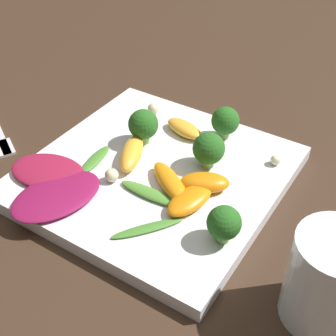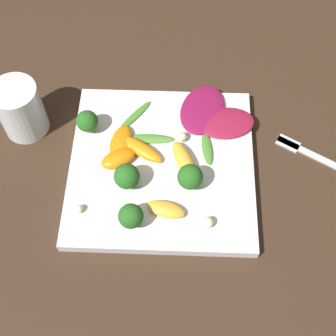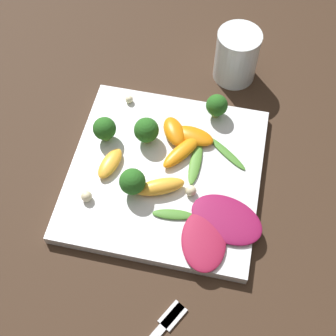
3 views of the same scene
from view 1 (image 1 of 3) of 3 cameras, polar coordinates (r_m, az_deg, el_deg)
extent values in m
plane|color=#382619|center=(0.58, -1.51, -1.52)|extent=(2.40, 2.40, 0.00)
cube|color=white|center=(0.57, -1.52, -0.83)|extent=(0.29, 0.29, 0.02)
cylinder|color=white|center=(0.43, 19.05, -12.82)|extent=(0.07, 0.07, 0.09)
cube|color=silver|center=(0.66, -19.28, 2.47)|extent=(0.04, 0.04, 0.01)
ellipsoid|color=maroon|center=(0.54, -13.45, -3.25)|extent=(0.10, 0.12, 0.01)
ellipsoid|color=maroon|center=(0.57, -14.44, -0.34)|extent=(0.10, 0.08, 0.01)
ellipsoid|color=orange|center=(0.53, 0.30, -1.79)|extent=(0.08, 0.06, 0.02)
ellipsoid|color=orange|center=(0.51, 2.68, -3.86)|extent=(0.04, 0.07, 0.02)
ellipsoid|color=#FCAD33|center=(0.62, 2.00, 4.83)|extent=(0.06, 0.04, 0.02)
ellipsoid|color=#FCAD33|center=(0.58, -4.20, 2.07)|extent=(0.05, 0.08, 0.02)
ellipsoid|color=orange|center=(0.53, 4.43, -1.85)|extent=(0.06, 0.05, 0.02)
cylinder|color=#7A9E51|center=(0.57, 4.89, 0.91)|extent=(0.02, 0.02, 0.02)
sphere|color=#26601E|center=(0.56, 4.99, 2.40)|extent=(0.04, 0.04, 0.04)
cylinder|color=#84AD5B|center=(0.62, 6.88, 4.35)|extent=(0.01, 0.01, 0.02)
sphere|color=#26601E|center=(0.61, 7.01, 5.74)|extent=(0.04, 0.04, 0.04)
cylinder|color=#84AD5B|center=(0.60, -2.97, 3.85)|extent=(0.01, 0.01, 0.02)
sphere|color=#26601E|center=(0.59, -3.03, 5.35)|extent=(0.04, 0.04, 0.04)
cylinder|color=#7A9E51|center=(0.48, 6.70, -8.08)|extent=(0.01, 0.01, 0.02)
sphere|color=#26601E|center=(0.47, 6.86, -6.64)|extent=(0.04, 0.04, 0.04)
ellipsoid|color=#47842D|center=(0.49, -2.50, -7.34)|extent=(0.06, 0.07, 0.00)
ellipsoid|color=#518E33|center=(0.53, -2.23, -3.12)|extent=(0.08, 0.02, 0.01)
ellipsoid|color=#47842D|center=(0.58, -8.87, 1.05)|extent=(0.02, 0.06, 0.01)
sphere|color=beige|center=(0.55, -6.89, -0.89)|extent=(0.02, 0.02, 0.02)
sphere|color=beige|center=(0.58, 12.99, 0.95)|extent=(0.01, 0.01, 0.01)
sphere|color=beige|center=(0.66, -1.78, 7.24)|extent=(0.02, 0.02, 0.02)
camera|label=2|loc=(0.83, 21.51, 56.81)|focal=50.00mm
camera|label=3|loc=(0.71, -52.28, 50.82)|focal=50.00mm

